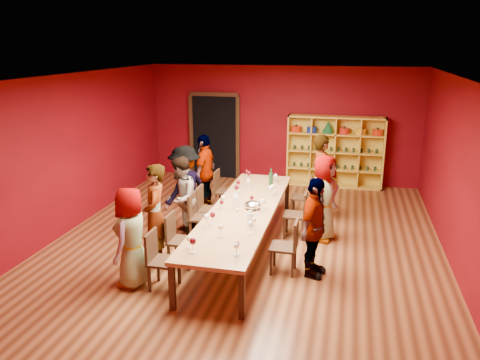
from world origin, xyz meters
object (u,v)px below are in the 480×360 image
chair_person_right_4 (305,194)px  tasting_table (243,212)px  person_right_4 (321,177)px  chair_person_left_0 (159,257)px  person_left_4 (205,172)px  spittoon_bowl (253,205)px  person_left_2 (181,198)px  chair_person_left_3 (205,206)px  chair_person_right_1 (289,244)px  person_left_1 (155,215)px  person_left_0 (131,237)px  person_right_1 (314,228)px  chair_person_left_4 (222,188)px  shelving_unit (335,148)px  chair_person_left_1 (177,237)px  wine_bottle (271,178)px  person_left_3 (185,188)px  chair_person_right_3 (299,212)px  chair_person_left_2 (198,214)px  person_right_3 (323,198)px

chair_person_right_4 → tasting_table: bearing=-116.1°
person_right_4 → chair_person_left_0: bearing=131.6°
person_left_4 → spittoon_bowl: size_ratio=5.79×
person_left_2 → person_right_4: size_ratio=0.87×
chair_person_left_3 → chair_person_right_1: 2.28m
person_left_1 → chair_person_left_3: (0.37, 1.53, -0.35)m
person_left_0 → person_left_2: person_left_2 is taller
spittoon_bowl → chair_person_left_3: bearing=150.2°
person_right_1 → chair_person_right_4: (-0.38, 2.56, -0.31)m
chair_person_left_4 → chair_person_right_1: 3.16m
shelving_unit → chair_person_left_1: shelving_unit is taller
person_left_1 → wine_bottle: size_ratio=4.94×
spittoon_bowl → chair_person_right_1: bearing=-45.7°
person_left_0 → person_left_1: person_left_1 is taller
chair_person_left_4 → chair_person_right_1: (1.82, -2.58, 0.00)m
person_left_4 → person_left_1: bearing=3.4°
person_left_3 → wine_bottle: (1.53, 0.91, 0.04)m
chair_person_left_0 → spittoon_bowl: spittoon_bowl is taller
tasting_table → shelving_unit: 4.55m
tasting_table → chair_person_left_4: bearing=115.9°
tasting_table → person_right_1: 1.48m
person_left_2 → chair_person_right_3: 2.24m
person_right_4 → wine_bottle: 1.04m
person_left_2 → person_left_3: bearing=179.6°
tasting_table → spittoon_bowl: 0.21m
chair_person_right_4 → chair_person_left_2: bearing=-138.0°
chair_person_left_1 → person_left_3: 1.62m
chair_person_left_4 → wine_bottle: size_ratio=2.59×
person_left_2 → chair_person_right_1: person_left_2 is taller
chair_person_left_1 → spittoon_bowl: 1.45m
chair_person_right_4 → person_right_4: person_right_4 is taller
person_right_3 → chair_person_left_1: bearing=146.2°
chair_person_left_2 → person_left_3: person_left_3 is taller
chair_person_left_0 → person_left_2: size_ratio=0.57×
chair_person_left_0 → chair_person_right_4: 3.93m
wine_bottle → chair_person_left_4: bearing=165.7°
person_right_3 → wine_bottle: bearing=74.4°
chair_person_left_3 → spittoon_bowl: spittoon_bowl is taller
person_left_3 → wine_bottle: person_left_3 is taller
person_left_0 → chair_person_left_2: (0.42, 1.85, -0.27)m
chair_person_left_3 → person_left_2: bearing=-126.0°
person_left_3 → person_right_3: size_ratio=1.03×
chair_person_left_3 → person_left_0: bearing=-100.4°
chair_person_left_2 → chair_person_right_1: (1.82, -0.93, 0.00)m
chair_person_right_3 → wine_bottle: size_ratio=2.59×
chair_person_left_0 → person_left_1: 0.92m
person_left_3 → person_right_1: person_left_3 is taller
person_left_3 → person_right_1: 2.95m
chair_person_left_3 → chair_person_left_4: same height
person_right_3 → chair_person_right_3: bearing=110.4°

